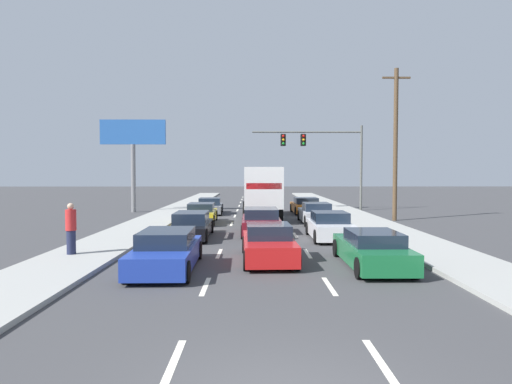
{
  "coord_description": "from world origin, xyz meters",
  "views": [
    {
      "loc": [
        -0.39,
        -5.69,
        3.11
      ],
      "look_at": [
        -0.23,
        19.8,
        2.01
      ],
      "focal_mm": 31.76,
      "sensor_mm": 36.0,
      "label": 1
    }
  ],
  "objects_px": {
    "car_silver": "(316,214)",
    "pedestrian_near_corner": "(71,229)",
    "car_black": "(192,226)",
    "car_orange": "(306,206)",
    "car_yellow": "(201,214)",
    "car_red": "(268,244)",
    "car_gray": "(210,207)",
    "car_maroon": "(261,222)",
    "car_white": "(330,227)",
    "box_truck": "(261,189)",
    "car_green": "(372,250)",
    "car_blue": "(167,251)",
    "utility_pole_mid": "(396,143)",
    "roadside_billboard": "(133,144)",
    "traffic_signal_mast": "(316,147)"
  },
  "relations": [
    {
      "from": "car_red",
      "to": "car_maroon",
      "type": "bearing_deg",
      "value": 91.14
    },
    {
      "from": "car_gray",
      "to": "car_red",
      "type": "bearing_deg",
      "value": -78.17
    },
    {
      "from": "pedestrian_near_corner",
      "to": "car_black",
      "type": "bearing_deg",
      "value": 54.03
    },
    {
      "from": "car_orange",
      "to": "traffic_signal_mast",
      "type": "bearing_deg",
      "value": 67.17
    },
    {
      "from": "box_truck",
      "to": "car_black",
      "type": "bearing_deg",
      "value": -111.34
    },
    {
      "from": "box_truck",
      "to": "car_green",
      "type": "bearing_deg",
      "value": -77.82
    },
    {
      "from": "box_truck",
      "to": "car_silver",
      "type": "distance_m",
      "value": 4.56
    },
    {
      "from": "car_blue",
      "to": "car_silver",
      "type": "relative_size",
      "value": 1.02
    },
    {
      "from": "car_gray",
      "to": "car_maroon",
      "type": "bearing_deg",
      "value": -71.69
    },
    {
      "from": "car_silver",
      "to": "roadside_billboard",
      "type": "xyz_separation_m",
      "value": [
        -13.25,
        7.9,
        4.76
      ]
    },
    {
      "from": "box_truck",
      "to": "traffic_signal_mast",
      "type": "bearing_deg",
      "value": 54.91
    },
    {
      "from": "car_maroon",
      "to": "pedestrian_near_corner",
      "type": "xyz_separation_m",
      "value": [
        -7.03,
        -6.51,
        0.47
      ]
    },
    {
      "from": "car_red",
      "to": "car_orange",
      "type": "xyz_separation_m",
      "value": [
        3.45,
        18.38,
        -0.03
      ]
    },
    {
      "from": "car_red",
      "to": "car_green",
      "type": "xyz_separation_m",
      "value": [
        3.38,
        -1.04,
        -0.02
      ]
    },
    {
      "from": "car_yellow",
      "to": "car_white",
      "type": "bearing_deg",
      "value": -44.41
    },
    {
      "from": "car_gray",
      "to": "car_white",
      "type": "xyz_separation_m",
      "value": [
        6.83,
        -12.91,
        0.04
      ]
    },
    {
      "from": "car_gray",
      "to": "car_red",
      "type": "xyz_separation_m",
      "value": [
        3.79,
        -18.08,
        0.04
      ]
    },
    {
      "from": "car_green",
      "to": "car_yellow",
      "type": "bearing_deg",
      "value": 118.96
    },
    {
      "from": "car_gray",
      "to": "car_maroon",
      "type": "height_order",
      "value": "car_maroon"
    },
    {
      "from": "car_black",
      "to": "roadside_billboard",
      "type": "xyz_separation_m",
      "value": [
        -6.46,
        14.02,
        4.76
      ]
    },
    {
      "from": "car_blue",
      "to": "car_red",
      "type": "height_order",
      "value": "car_red"
    },
    {
      "from": "car_orange",
      "to": "car_white",
      "type": "bearing_deg",
      "value": -91.74
    },
    {
      "from": "car_yellow",
      "to": "car_red",
      "type": "distance_m",
      "value": 12.39
    },
    {
      "from": "car_silver",
      "to": "pedestrian_near_corner",
      "type": "bearing_deg",
      "value": -133.1
    },
    {
      "from": "car_black",
      "to": "car_orange",
      "type": "relative_size",
      "value": 1.08
    },
    {
      "from": "car_maroon",
      "to": "car_green",
      "type": "distance_m",
      "value": 8.84
    },
    {
      "from": "car_gray",
      "to": "car_red",
      "type": "height_order",
      "value": "car_red"
    },
    {
      "from": "car_maroon",
      "to": "car_green",
      "type": "height_order",
      "value": "car_maroon"
    },
    {
      "from": "car_black",
      "to": "car_silver",
      "type": "relative_size",
      "value": 1.0
    },
    {
      "from": "car_orange",
      "to": "car_white",
      "type": "distance_m",
      "value": 13.21
    },
    {
      "from": "car_black",
      "to": "car_red",
      "type": "distance_m",
      "value": 6.63
    },
    {
      "from": "car_blue",
      "to": "roadside_billboard",
      "type": "height_order",
      "value": "roadside_billboard"
    },
    {
      "from": "car_blue",
      "to": "utility_pole_mid",
      "type": "bearing_deg",
      "value": 51.05
    },
    {
      "from": "car_green",
      "to": "traffic_signal_mast",
      "type": "relative_size",
      "value": 0.51
    },
    {
      "from": "car_yellow",
      "to": "car_black",
      "type": "bearing_deg",
      "value": -87.74
    },
    {
      "from": "car_green",
      "to": "traffic_signal_mast",
      "type": "xyz_separation_m",
      "value": [
        1.22,
        22.17,
        4.63
      ]
    },
    {
      "from": "traffic_signal_mast",
      "to": "car_silver",
      "type": "bearing_deg",
      "value": -97.88
    },
    {
      "from": "utility_pole_mid",
      "to": "roadside_billboard",
      "type": "bearing_deg",
      "value": 161.15
    },
    {
      "from": "car_red",
      "to": "roadside_billboard",
      "type": "xyz_separation_m",
      "value": [
        -9.94,
        19.66,
        4.75
      ]
    },
    {
      "from": "car_orange",
      "to": "car_red",
      "type": "bearing_deg",
      "value": -100.63
    },
    {
      "from": "car_white",
      "to": "pedestrian_near_corner",
      "type": "distance_m",
      "value": 11.23
    },
    {
      "from": "car_blue",
      "to": "car_silver",
      "type": "xyz_separation_m",
      "value": [
        6.62,
        13.22,
        -0.01
      ]
    },
    {
      "from": "car_black",
      "to": "utility_pole_mid",
      "type": "relative_size",
      "value": 0.47
    },
    {
      "from": "car_black",
      "to": "car_red",
      "type": "height_order",
      "value": "car_red"
    },
    {
      "from": "car_gray",
      "to": "utility_pole_mid",
      "type": "bearing_deg",
      "value": -20.98
    },
    {
      "from": "car_orange",
      "to": "car_silver",
      "type": "bearing_deg",
      "value": -91.19
    },
    {
      "from": "box_truck",
      "to": "car_orange",
      "type": "height_order",
      "value": "box_truck"
    },
    {
      "from": "car_gray",
      "to": "traffic_signal_mast",
      "type": "height_order",
      "value": "traffic_signal_mast"
    },
    {
      "from": "car_maroon",
      "to": "car_red",
      "type": "relative_size",
      "value": 1.08
    },
    {
      "from": "car_yellow",
      "to": "pedestrian_near_corner",
      "type": "bearing_deg",
      "value": -107.02
    }
  ]
}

